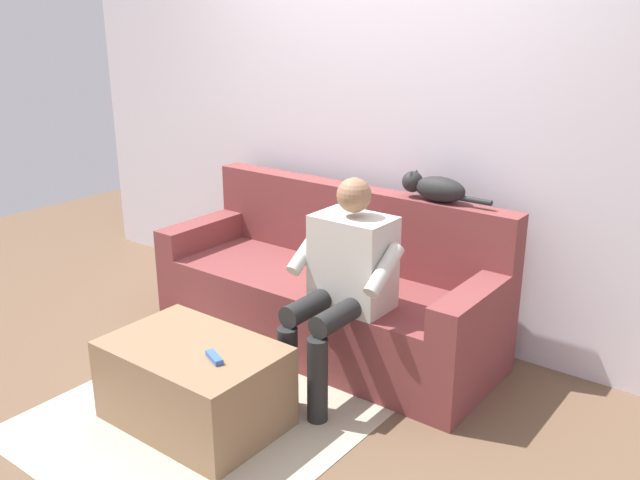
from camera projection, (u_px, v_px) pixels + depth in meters
The scene contains 8 objects.
ground_plane at pixel (245, 391), 3.51m from camera, with size 8.00×8.00×0.00m, color brown.
back_wall at pixel (379, 101), 3.99m from camera, with size 5.04×0.06×2.71m, color silver.
couch at pixel (328, 294), 3.95m from camera, with size 2.03×0.75×0.89m.
coffee_table at pixel (194, 384), 3.19m from camera, with size 0.81×0.55×0.40m.
person_solo_seated at pixel (344, 275), 3.36m from camera, with size 0.54×0.59×1.10m.
cat_on_backrest at pixel (434, 188), 3.64m from camera, with size 0.52×0.14×0.15m.
remote_blue at pixel (214, 357), 2.99m from camera, with size 0.12×0.04×0.02m, color #3860B7.
floor_rug at pixel (213, 410), 3.33m from camera, with size 1.44×1.64×0.01m, color #B7AD93.
Camera 1 is at (-2.17, 2.81, 1.86)m, focal length 38.23 mm.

